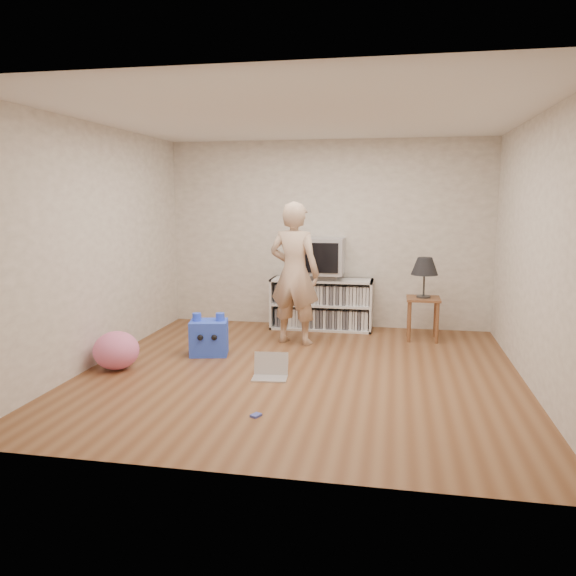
# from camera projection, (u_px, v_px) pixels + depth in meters

# --- Properties ---
(ground) EXTENTS (4.50, 4.50, 0.00)m
(ground) POSITION_uv_depth(u_px,v_px,m) (301.00, 372.00, 5.89)
(ground) COLOR brown
(ground) RESTS_ON ground
(walls) EXTENTS (4.52, 4.52, 2.60)m
(walls) POSITION_uv_depth(u_px,v_px,m) (301.00, 249.00, 5.68)
(walls) COLOR #BBB1A4
(walls) RESTS_ON ground
(ceiling) EXTENTS (4.50, 4.50, 0.01)m
(ceiling) POSITION_uv_depth(u_px,v_px,m) (302.00, 116.00, 5.48)
(ceiling) COLOR white
(ceiling) RESTS_ON walls
(media_unit) EXTENTS (1.40, 0.45, 0.70)m
(media_unit) POSITION_uv_depth(u_px,v_px,m) (322.00, 304.00, 7.82)
(media_unit) COLOR white
(media_unit) RESTS_ON ground
(dvd_deck) EXTENTS (0.45, 0.35, 0.07)m
(dvd_deck) POSITION_uv_depth(u_px,v_px,m) (322.00, 276.00, 7.74)
(dvd_deck) COLOR gray
(dvd_deck) RESTS_ON media_unit
(crt_tv) EXTENTS (0.60, 0.53, 0.50)m
(crt_tv) POSITION_uv_depth(u_px,v_px,m) (322.00, 256.00, 7.69)
(crt_tv) COLOR #A7A7AC
(crt_tv) RESTS_ON dvd_deck
(side_table) EXTENTS (0.42, 0.42, 0.55)m
(side_table) POSITION_uv_depth(u_px,v_px,m) (423.00, 308.00, 7.18)
(side_table) COLOR brown
(side_table) RESTS_ON ground
(table_lamp) EXTENTS (0.34, 0.34, 0.52)m
(table_lamp) POSITION_uv_depth(u_px,v_px,m) (425.00, 267.00, 7.10)
(table_lamp) COLOR #333333
(table_lamp) RESTS_ON side_table
(person) EXTENTS (0.72, 0.55, 1.77)m
(person) POSITION_uv_depth(u_px,v_px,m) (294.00, 274.00, 6.93)
(person) COLOR tan
(person) RESTS_ON ground
(laptop) EXTENTS (0.37, 0.31, 0.24)m
(laptop) POSITION_uv_depth(u_px,v_px,m) (270.00, 371.00, 5.72)
(laptop) COLOR silver
(laptop) RESTS_ON ground
(playing_cards) EXTENTS (0.10, 0.11, 0.02)m
(playing_cards) POSITION_uv_depth(u_px,v_px,m) (256.00, 415.00, 4.70)
(playing_cards) COLOR #4753BD
(playing_cards) RESTS_ON ground
(plush_blue) EXTENTS (0.49, 0.43, 0.49)m
(plush_blue) POSITION_uv_depth(u_px,v_px,m) (209.00, 337.00, 6.52)
(plush_blue) COLOR blue
(plush_blue) RESTS_ON ground
(plush_pink) EXTENTS (0.51, 0.51, 0.41)m
(plush_pink) POSITION_uv_depth(u_px,v_px,m) (116.00, 350.00, 5.97)
(plush_pink) COLOR pink
(plush_pink) RESTS_ON ground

